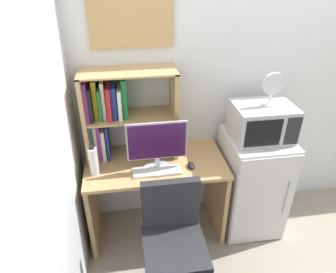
{
  "coord_description": "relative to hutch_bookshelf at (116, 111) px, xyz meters",
  "views": [
    {
      "loc": [
        -1.18,
        -2.36,
        2.23
      ],
      "look_at": [
        -0.88,
        -0.33,
        1.03
      ],
      "focal_mm": 32.72,
      "sensor_mm": 36.0,
      "label": 1
    }
  ],
  "objects": [
    {
      "name": "desk_fan",
      "position": [
        1.19,
        -0.19,
        0.2
      ],
      "size": [
        0.17,
        0.11,
        0.27
      ],
      "color": "silver",
      "rests_on": "microwave"
    },
    {
      "name": "monitor",
      "position": [
        0.29,
        -0.27,
        -0.18
      ],
      "size": [
        0.46,
        0.22,
        0.42
      ],
      "color": "#B7B7BC",
      "rests_on": "desk"
    },
    {
      "name": "water_bottle",
      "position": [
        -0.19,
        -0.25,
        -0.29
      ],
      "size": [
        0.07,
        0.07,
        0.25
      ],
      "color": "silver",
      "rests_on": "desk"
    },
    {
      "name": "desk_chair",
      "position": [
        0.34,
        -0.75,
        -0.78
      ],
      "size": [
        0.5,
        0.5,
        0.92
      ],
      "color": "black",
      "rests_on": "ground_plane"
    },
    {
      "name": "wall_corkboard",
      "position": [
        0.17,
        0.12,
        0.67
      ],
      "size": [
        0.62,
        0.02,
        0.43
      ],
      "primitive_type": "cube",
      "color": "tan"
    },
    {
      "name": "wall_left",
      "position": [
        -0.35,
        -1.46,
        0.12
      ],
      "size": [
        0.04,
        4.4,
        2.6
      ],
      "primitive_type": "cube",
      "color": "silver",
      "rests_on": "ground_plane"
    },
    {
      "name": "microwave",
      "position": [
        1.15,
        -0.18,
        -0.09
      ],
      "size": [
        0.47,
        0.37,
        0.29
      ],
      "color": "#ADADB2",
      "rests_on": "mini_fridge"
    },
    {
      "name": "hutch_bookshelf",
      "position": [
        0.0,
        0.0,
        0.0
      ],
      "size": [
        0.73,
        0.3,
        0.73
      ],
      "color": "tan",
      "rests_on": "desk"
    },
    {
      "name": "desk",
      "position": [
        0.29,
        -0.16,
        -0.65
      ],
      "size": [
        1.15,
        0.6,
        0.78
      ],
      "color": "tan",
      "rests_on": "ground_plane"
    },
    {
      "name": "keyboard",
      "position": [
        0.28,
        -0.31,
        -0.4
      ],
      "size": [
        0.37,
        0.12,
        0.02
      ],
      "primitive_type": "cube",
      "color": "silver",
      "rests_on": "desk"
    },
    {
      "name": "mini_fridge",
      "position": [
        1.15,
        -0.19,
        -0.71
      ],
      "size": [
        0.52,
        0.57,
        0.95
      ],
      "color": "silver",
      "rests_on": "ground_plane"
    },
    {
      "name": "computer_mouse",
      "position": [
        0.56,
        -0.28,
        -0.39
      ],
      "size": [
        0.05,
        0.09,
        0.04
      ],
      "primitive_type": "ellipsoid",
      "color": "black",
      "rests_on": "desk"
    },
    {
      "name": "wall_back",
      "position": [
        1.67,
        0.16,
        0.12
      ],
      "size": [
        6.4,
        0.04,
        2.6
      ],
      "primitive_type": "cube",
      "color": "silver",
      "rests_on": "ground_plane"
    }
  ]
}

